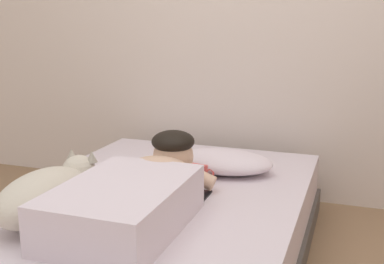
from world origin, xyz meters
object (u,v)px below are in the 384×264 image
Objects in this scene: person_lying at (140,190)px; cell_phone at (201,196)px; pillow at (223,161)px; dog at (48,193)px; coffee_cup at (199,172)px; bed at (147,239)px.

person_lying is 0.34m from cell_phone.
pillow reaches higher than cell_phone.
dog reaches higher than coffee_cup.
person_lying reaches higher than pillow.
person_lying is at bearing -103.32° from pillow.
coffee_cup is at bearing 80.90° from person_lying.
bed is at bearing -145.32° from cell_phone.
pillow is at bearing 69.52° from bed.
cell_phone is at bearing 34.68° from bed.
pillow is 0.38m from cell_phone.
person_lying is 7.36× the size of coffee_cup.
pillow is at bearing 76.68° from person_lying.
cell_phone is at bearing -89.03° from pillow.
pillow is 0.68m from person_lying.
dog is (-0.29, -0.28, 0.28)m from bed.
bed is at bearing 105.34° from person_lying.
cell_phone is (0.20, 0.14, 0.18)m from bed.
cell_phone is (0.16, 0.28, -0.10)m from person_lying.
dog is 0.77m from coffee_cup.
dog is 4.11× the size of cell_phone.
coffee_cup is (-0.08, -0.15, -0.02)m from pillow.
bed is 16.55× the size of coffee_cup.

